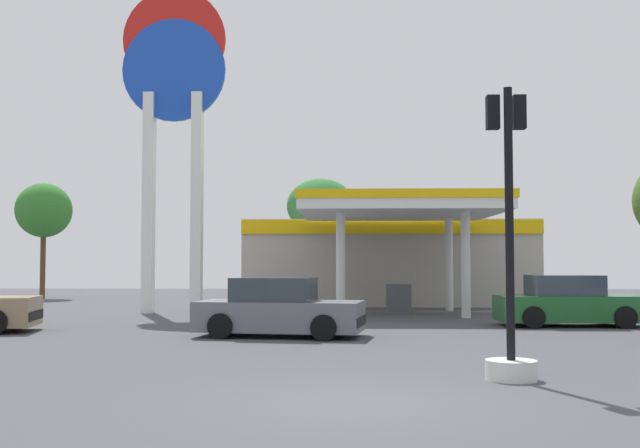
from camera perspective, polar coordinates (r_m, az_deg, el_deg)
ground_plane at (r=10.68m, az=2.84°, el=-13.25°), size 90.00×90.00×0.00m
gas_station at (r=34.86m, az=5.16°, el=-2.55°), size 12.91×13.85×4.34m
station_pole_sign at (r=30.09m, az=-10.91°, el=8.71°), size 3.97×0.56×12.51m
car_2 at (r=24.23m, az=18.14°, el=-5.65°), size 4.34×2.05×1.54m
car_3 at (r=19.84m, az=-3.11°, el=-6.45°), size 4.48×2.44×1.53m
traffic_signal_1 at (r=12.93m, az=14.04°, el=-4.80°), size 0.84×0.84×4.83m
tree_0 at (r=43.91m, az=-20.01°, el=0.94°), size 3.00×3.00×6.24m
tree_1 at (r=40.40m, az=0.05°, el=1.32°), size 3.61×3.61×6.38m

